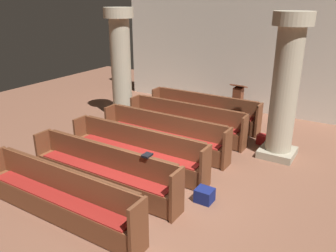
{
  "coord_description": "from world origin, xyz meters",
  "views": [
    {
      "loc": [
        3.42,
        -5.0,
        3.66
      ],
      "look_at": [
        -0.64,
        1.57,
        0.75
      ],
      "focal_mm": 36.76,
      "sensor_mm": 36.0,
      "label": 1
    }
  ],
  "objects_px": {
    "pew_row_5": "(59,195)",
    "lectern": "(237,103)",
    "pillar_far_side": "(121,63)",
    "kneeler_box_red": "(264,140)",
    "pew_row_0": "(204,109)",
    "pillar_aisle_side": "(285,86)",
    "pew_row_3": "(137,149)",
    "pew_row_2": "(164,133)",
    "pew_row_1": "(186,120)",
    "pew_row_4": "(103,169)",
    "kneeler_box_navy": "(205,195)",
    "hymn_book": "(147,155)"
  },
  "relations": [
    {
      "from": "pew_row_3",
      "to": "lectern",
      "type": "xyz_separation_m",
      "value": [
        0.58,
        4.64,
        -0.03
      ]
    },
    {
      "from": "pew_row_0",
      "to": "pew_row_5",
      "type": "relative_size",
      "value": 1.0
    },
    {
      "from": "pew_row_2",
      "to": "lectern",
      "type": "distance_m",
      "value": 3.57
    },
    {
      "from": "pew_row_3",
      "to": "kneeler_box_red",
      "type": "bearing_deg",
      "value": 54.76
    },
    {
      "from": "pillar_far_side",
      "to": "pew_row_4",
      "type": "bearing_deg",
      "value": -56.16
    },
    {
      "from": "pew_row_1",
      "to": "kneeler_box_red",
      "type": "distance_m",
      "value": 2.14
    },
    {
      "from": "hymn_book",
      "to": "pew_row_2",
      "type": "bearing_deg",
      "value": 114.45
    },
    {
      "from": "pew_row_4",
      "to": "kneeler_box_navy",
      "type": "relative_size",
      "value": 10.53
    },
    {
      "from": "pillar_far_side",
      "to": "lectern",
      "type": "xyz_separation_m",
      "value": [
        3.04,
        2.08,
        -1.31
      ]
    },
    {
      "from": "pillar_far_side",
      "to": "pew_row_0",
      "type": "bearing_deg",
      "value": 17.78
    },
    {
      "from": "pew_row_3",
      "to": "pillar_far_side",
      "type": "distance_m",
      "value": 3.78
    },
    {
      "from": "pew_row_1",
      "to": "pew_row_3",
      "type": "bearing_deg",
      "value": -90.0
    },
    {
      "from": "pillar_far_side",
      "to": "lectern",
      "type": "bearing_deg",
      "value": 34.31
    },
    {
      "from": "kneeler_box_red",
      "to": "pew_row_4",
      "type": "bearing_deg",
      "value": -116.92
    },
    {
      "from": "pew_row_3",
      "to": "kneeler_box_red",
      "type": "distance_m",
      "value": 3.52
    },
    {
      "from": "pew_row_5",
      "to": "lectern",
      "type": "distance_m",
      "value": 6.9
    },
    {
      "from": "pew_row_1",
      "to": "pew_row_5",
      "type": "bearing_deg",
      "value": -90.0
    },
    {
      "from": "lectern",
      "to": "kneeler_box_navy",
      "type": "height_order",
      "value": "lectern"
    },
    {
      "from": "pillar_aisle_side",
      "to": "kneeler_box_navy",
      "type": "distance_m",
      "value": 3.26
    },
    {
      "from": "pew_row_1",
      "to": "pew_row_3",
      "type": "xyz_separation_m",
      "value": [
        0.0,
        -2.24,
        0.0
      ]
    },
    {
      "from": "pew_row_2",
      "to": "pew_row_4",
      "type": "bearing_deg",
      "value": -90.0
    },
    {
      "from": "pew_row_2",
      "to": "pillar_far_side",
      "type": "bearing_deg",
      "value": 149.66
    },
    {
      "from": "pew_row_3",
      "to": "hymn_book",
      "type": "relative_size",
      "value": 17.8
    },
    {
      "from": "pew_row_1",
      "to": "pew_row_3",
      "type": "distance_m",
      "value": 2.24
    },
    {
      "from": "pew_row_0",
      "to": "pew_row_5",
      "type": "height_order",
      "value": "same"
    },
    {
      "from": "pew_row_0",
      "to": "pillar_aisle_side",
      "type": "distance_m",
      "value": 3.01
    },
    {
      "from": "pew_row_2",
      "to": "pew_row_3",
      "type": "bearing_deg",
      "value": -90.0
    },
    {
      "from": "pew_row_2",
      "to": "lectern",
      "type": "bearing_deg",
      "value": 80.7
    },
    {
      "from": "pew_row_5",
      "to": "pillar_far_side",
      "type": "relative_size",
      "value": 1.02
    },
    {
      "from": "pillar_aisle_side",
      "to": "hymn_book",
      "type": "bearing_deg",
      "value": -115.97
    },
    {
      "from": "pew_row_1",
      "to": "pew_row_3",
      "type": "height_order",
      "value": "same"
    },
    {
      "from": "lectern",
      "to": "pew_row_0",
      "type": "bearing_deg",
      "value": -114.16
    },
    {
      "from": "pew_row_2",
      "to": "kneeler_box_navy",
      "type": "xyz_separation_m",
      "value": [
        1.89,
        -1.55,
        -0.35
      ]
    },
    {
      "from": "pew_row_3",
      "to": "kneeler_box_navy",
      "type": "xyz_separation_m",
      "value": [
        1.89,
        -0.43,
        -0.35
      ]
    },
    {
      "from": "pillar_far_side",
      "to": "kneeler_box_red",
      "type": "distance_m",
      "value": 4.78
    },
    {
      "from": "pew_row_5",
      "to": "kneeler_box_red",
      "type": "xyz_separation_m",
      "value": [
        2.02,
        5.09,
        -0.36
      ]
    },
    {
      "from": "pew_row_4",
      "to": "pillar_aisle_side",
      "type": "distance_m",
      "value": 4.45
    },
    {
      "from": "pillar_aisle_side",
      "to": "kneeler_box_navy",
      "type": "height_order",
      "value": "pillar_aisle_side"
    },
    {
      "from": "pew_row_0",
      "to": "pew_row_2",
      "type": "relative_size",
      "value": 1.0
    },
    {
      "from": "pew_row_1",
      "to": "kneeler_box_navy",
      "type": "relative_size",
      "value": 10.53
    },
    {
      "from": "pew_row_4",
      "to": "pillar_far_side",
      "type": "bearing_deg",
      "value": 123.84
    },
    {
      "from": "hymn_book",
      "to": "pew_row_3",
      "type": "bearing_deg",
      "value": 135.01
    },
    {
      "from": "pew_row_0",
      "to": "pew_row_3",
      "type": "xyz_separation_m",
      "value": [
        0.0,
        -3.35,
        0.0
      ]
    },
    {
      "from": "pew_row_3",
      "to": "pew_row_2",
      "type": "bearing_deg",
      "value": 90.0
    },
    {
      "from": "pew_row_0",
      "to": "pew_row_1",
      "type": "bearing_deg",
      "value": -90.0
    },
    {
      "from": "pew_row_2",
      "to": "hymn_book",
      "type": "distance_m",
      "value": 2.3
    },
    {
      "from": "pew_row_1",
      "to": "pillar_far_side",
      "type": "relative_size",
      "value": 1.02
    },
    {
      "from": "pew_row_1",
      "to": "pillar_aisle_side",
      "type": "xyz_separation_m",
      "value": [
        2.52,
        0.09,
        1.28
      ]
    },
    {
      "from": "pew_row_4",
      "to": "hymn_book",
      "type": "xyz_separation_m",
      "value": [
        0.93,
        0.19,
        0.45
      ]
    },
    {
      "from": "lectern",
      "to": "pillar_aisle_side",
      "type": "bearing_deg",
      "value": -50.04
    }
  ]
}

